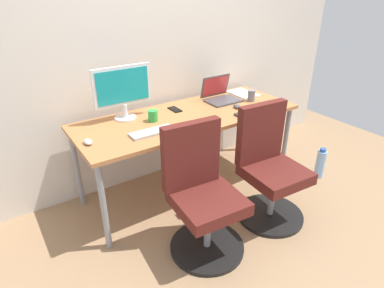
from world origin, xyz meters
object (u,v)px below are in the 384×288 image
(office_chair_left, at_px, (202,197))
(coffee_mug, at_px, (153,116))
(office_chair_right, at_px, (269,170))
(desktop_monitor, at_px, (123,89))
(open_laptop, at_px, (220,95))
(water_bottle_on_floor, at_px, (320,163))

(office_chair_left, height_order, coffee_mug, office_chair_left)
(office_chair_left, bearing_deg, coffee_mug, 88.85)
(office_chair_right, height_order, coffee_mug, office_chair_right)
(office_chair_left, relative_size, office_chair_right, 1.00)
(office_chair_left, height_order, desktop_monitor, desktop_monitor)
(office_chair_left, relative_size, desktop_monitor, 1.96)
(office_chair_left, height_order, open_laptop, open_laptop)
(water_bottle_on_floor, height_order, coffee_mug, coffee_mug)
(office_chair_left, bearing_deg, water_bottle_on_floor, 4.08)
(desktop_monitor, bearing_deg, office_chair_left, -80.47)
(open_laptop, distance_m, coffee_mug, 0.77)
(desktop_monitor, relative_size, open_laptop, 1.55)
(office_chair_left, distance_m, coffee_mug, 0.80)
(office_chair_right, xyz_separation_m, water_bottle_on_floor, (0.86, 0.11, -0.28))
(water_bottle_on_floor, xyz_separation_m, open_laptop, (-0.73, 0.71, 0.65))
(water_bottle_on_floor, bearing_deg, office_chair_left, -175.92)
(water_bottle_on_floor, bearing_deg, coffee_mug, 158.05)
(open_laptop, xyz_separation_m, coffee_mug, (-0.77, -0.10, -0.01))
(office_chair_left, relative_size, coffee_mug, 10.22)
(office_chair_right, distance_m, open_laptop, 0.90)
(open_laptop, relative_size, coffee_mug, 3.37)
(office_chair_right, bearing_deg, coffee_mug, 131.74)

